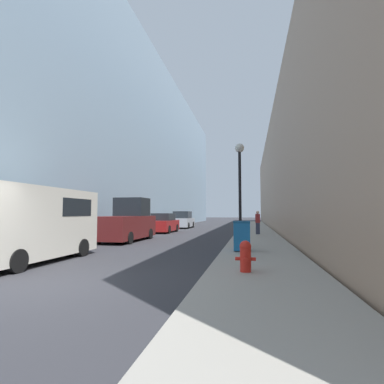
{
  "coord_description": "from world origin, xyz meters",
  "views": [
    {
      "loc": [
        4.7,
        -5.71,
        1.61
      ],
      "look_at": [
        0.45,
        15.88,
        3.14
      ],
      "focal_mm": 28.0,
      "sensor_mm": 36.0,
      "label": 1
    }
  ],
  "objects_px": {
    "fire_hydrant": "(245,255)",
    "pickup_truck": "(127,223)",
    "pedestrian_on_sidewalk": "(258,222)",
    "trash_bin": "(242,236)",
    "parked_sedan_near": "(163,224)",
    "lamppost": "(240,177)",
    "white_van": "(34,221)",
    "parked_sedan_far": "(183,220)"
  },
  "relations": [
    {
      "from": "fire_hydrant",
      "to": "parked_sedan_far",
      "type": "distance_m",
      "value": 24.33
    },
    {
      "from": "pickup_truck",
      "to": "pedestrian_on_sidewalk",
      "type": "distance_m",
      "value": 9.13
    },
    {
      "from": "parked_sedan_near",
      "to": "fire_hydrant",
      "type": "bearing_deg",
      "value": -66.55
    },
    {
      "from": "fire_hydrant",
      "to": "white_van",
      "type": "xyz_separation_m",
      "value": [
        -6.92,
        0.95,
        0.8
      ]
    },
    {
      "from": "parked_sedan_near",
      "to": "parked_sedan_far",
      "type": "bearing_deg",
      "value": 90.46
    },
    {
      "from": "fire_hydrant",
      "to": "pickup_truck",
      "type": "distance_m",
      "value": 11.04
    },
    {
      "from": "fire_hydrant",
      "to": "white_van",
      "type": "bearing_deg",
      "value": 172.18
    },
    {
      "from": "trash_bin",
      "to": "lamppost",
      "type": "height_order",
      "value": "lamppost"
    },
    {
      "from": "fire_hydrant",
      "to": "pedestrian_on_sidewalk",
      "type": "xyz_separation_m",
      "value": [
        0.61,
        13.76,
        0.4
      ]
    },
    {
      "from": "fire_hydrant",
      "to": "pickup_truck",
      "type": "bearing_deg",
      "value": 128.86
    },
    {
      "from": "trash_bin",
      "to": "pickup_truck",
      "type": "relative_size",
      "value": 0.23
    },
    {
      "from": "pedestrian_on_sidewalk",
      "to": "trash_bin",
      "type": "bearing_deg",
      "value": -94.83
    },
    {
      "from": "fire_hydrant",
      "to": "parked_sedan_near",
      "type": "height_order",
      "value": "parked_sedan_near"
    },
    {
      "from": "trash_bin",
      "to": "fire_hydrant",
      "type": "bearing_deg",
      "value": -87.16
    },
    {
      "from": "lamppost",
      "to": "white_van",
      "type": "height_order",
      "value": "lamppost"
    },
    {
      "from": "white_van",
      "to": "parked_sedan_near",
      "type": "bearing_deg",
      "value": 90.08
    },
    {
      "from": "lamppost",
      "to": "pedestrian_on_sidewalk",
      "type": "relative_size",
      "value": 3.03
    },
    {
      "from": "white_van",
      "to": "pickup_truck",
      "type": "relative_size",
      "value": 1.0
    },
    {
      "from": "lamppost",
      "to": "pickup_truck",
      "type": "height_order",
      "value": "lamppost"
    },
    {
      "from": "fire_hydrant",
      "to": "white_van",
      "type": "distance_m",
      "value": 7.03
    },
    {
      "from": "lamppost",
      "to": "fire_hydrant",
      "type": "bearing_deg",
      "value": -87.0
    },
    {
      "from": "fire_hydrant",
      "to": "trash_bin",
      "type": "height_order",
      "value": "trash_bin"
    },
    {
      "from": "fire_hydrant",
      "to": "pickup_truck",
      "type": "height_order",
      "value": "pickup_truck"
    },
    {
      "from": "lamppost",
      "to": "pickup_truck",
      "type": "relative_size",
      "value": 0.97
    },
    {
      "from": "parked_sedan_far",
      "to": "parked_sedan_near",
      "type": "bearing_deg",
      "value": -89.54
    },
    {
      "from": "white_van",
      "to": "pedestrian_on_sidewalk",
      "type": "bearing_deg",
      "value": 59.58
    },
    {
      "from": "fire_hydrant",
      "to": "trash_bin",
      "type": "distance_m",
      "value": 4.16
    },
    {
      "from": "trash_bin",
      "to": "parked_sedan_near",
      "type": "xyz_separation_m",
      "value": [
        -6.73,
        11.84,
        0.01
      ]
    },
    {
      "from": "parked_sedan_far",
      "to": "lamppost",
      "type": "bearing_deg",
      "value": -67.9
    },
    {
      "from": "fire_hydrant",
      "to": "parked_sedan_far",
      "type": "xyz_separation_m",
      "value": [
        -7.0,
        23.31,
        0.27
      ]
    },
    {
      "from": "fire_hydrant",
      "to": "pedestrian_on_sidewalk",
      "type": "bearing_deg",
      "value": 87.48
    },
    {
      "from": "lamppost",
      "to": "parked_sedan_near",
      "type": "relative_size",
      "value": 1.19
    },
    {
      "from": "white_van",
      "to": "fire_hydrant",
      "type": "bearing_deg",
      "value": -7.82
    },
    {
      "from": "lamppost",
      "to": "white_van",
      "type": "distance_m",
      "value": 9.13
    },
    {
      "from": "white_van",
      "to": "pedestrian_on_sidewalk",
      "type": "distance_m",
      "value": 14.86
    },
    {
      "from": "parked_sedan_near",
      "to": "pedestrian_on_sidewalk",
      "type": "xyz_separation_m",
      "value": [
        7.54,
        -2.23,
        0.21
      ]
    },
    {
      "from": "parked_sedan_near",
      "to": "parked_sedan_far",
      "type": "relative_size",
      "value": 1.0
    },
    {
      "from": "pedestrian_on_sidewalk",
      "to": "parked_sedan_near",
      "type": "bearing_deg",
      "value": 163.52
    },
    {
      "from": "pedestrian_on_sidewalk",
      "to": "pickup_truck",
      "type": "bearing_deg",
      "value": -145.47
    },
    {
      "from": "fire_hydrant",
      "to": "parked_sedan_near",
      "type": "relative_size",
      "value": 0.19
    },
    {
      "from": "trash_bin",
      "to": "parked_sedan_near",
      "type": "distance_m",
      "value": 13.62
    },
    {
      "from": "pickup_truck",
      "to": "white_van",
      "type": "bearing_deg",
      "value": -90.0
    }
  ]
}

